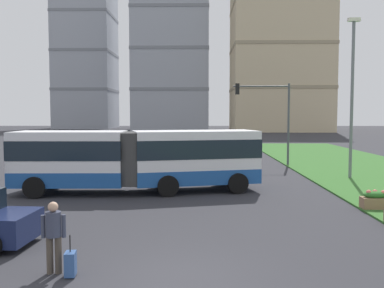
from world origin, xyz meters
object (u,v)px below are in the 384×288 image
(flower_planter_2, at_px, (376,200))
(traffic_light_far_right, at_px, (270,109))
(rolling_suitcase, at_px, (70,264))
(streetlight_median, at_px, (352,92))
(articulated_bus, at_px, (138,159))
(pedestrian_crossing, at_px, (54,232))
(apartment_tower_centre, at_px, (279,50))
(apartment_tower_west, at_px, (86,55))
(car_grey_wagon, at_px, (108,157))
(apartment_tower_westcentre, at_px, (172,55))

(flower_planter_2, distance_m, traffic_light_far_right, 15.33)
(rolling_suitcase, bearing_deg, streetlight_median, 52.15)
(articulated_bus, xyz_separation_m, flower_planter_2, (10.00, -3.81, -1.23))
(pedestrian_crossing, height_order, streetlight_median, streetlight_median)
(articulated_bus, bearing_deg, traffic_light_far_right, 53.03)
(articulated_bus, bearing_deg, apartment_tower_centre, 74.62)
(pedestrian_crossing, bearing_deg, apartment_tower_west, 104.29)
(car_grey_wagon, bearing_deg, rolling_suitcase, -80.37)
(articulated_bus, bearing_deg, flower_planter_2, -20.86)
(car_grey_wagon, xyz_separation_m, flower_planter_2, (13.57, -13.67, -0.33))
(rolling_suitcase, relative_size, flower_planter_2, 0.88)
(pedestrian_crossing, relative_size, apartment_tower_west, 0.04)
(articulated_bus, bearing_deg, apartment_tower_west, 106.09)
(car_grey_wagon, distance_m, streetlight_median, 16.96)
(articulated_bus, distance_m, apartment_tower_centre, 81.11)
(flower_planter_2, bearing_deg, rolling_suitcase, -144.69)
(traffic_light_far_right, distance_m, streetlight_median, 7.52)
(articulated_bus, bearing_deg, apartment_tower_westcentre, 92.46)
(car_grey_wagon, relative_size, flower_planter_2, 4.14)
(pedestrian_crossing, bearing_deg, car_grey_wagon, 98.50)
(rolling_suitcase, bearing_deg, apartment_tower_centre, 76.44)
(flower_planter_2, height_order, apartment_tower_west, apartment_tower_west)
(flower_planter_2, bearing_deg, apartment_tower_west, 110.71)
(articulated_bus, relative_size, streetlight_median, 1.28)
(articulated_bus, relative_size, rolling_suitcase, 12.30)
(apartment_tower_west, height_order, apartment_tower_westcentre, apartment_tower_west)
(pedestrian_crossing, bearing_deg, traffic_light_far_right, 68.05)
(apartment_tower_westcentre, bearing_deg, articulated_bus, -87.54)
(car_grey_wagon, relative_size, apartment_tower_westcentre, 0.13)
(rolling_suitcase, xyz_separation_m, traffic_light_far_right, (8.28, 21.87, 3.88))
(pedestrian_crossing, bearing_deg, apartment_tower_centre, 76.13)
(rolling_suitcase, xyz_separation_m, apartment_tower_centre, (21.09, 87.47, 17.92))
(pedestrian_crossing, bearing_deg, flower_planter_2, 33.38)
(flower_planter_2, bearing_deg, pedestrian_crossing, -146.62)
(streetlight_median, bearing_deg, car_grey_wagon, 160.71)
(flower_planter_2, distance_m, streetlight_median, 9.68)
(articulated_bus, xyz_separation_m, car_grey_wagon, (-3.57, 9.86, -0.90))
(rolling_suitcase, xyz_separation_m, streetlight_median, (11.94, 15.37, 4.81))
(traffic_light_far_right, relative_size, streetlight_median, 0.65)
(rolling_suitcase, relative_size, traffic_light_far_right, 0.16)
(apartment_tower_westcentre, distance_m, apartment_tower_centre, 25.51)
(apartment_tower_westcentre, bearing_deg, pedestrian_crossing, -88.12)
(articulated_bus, relative_size, pedestrian_crossing, 6.86)
(apartment_tower_west, xyz_separation_m, apartment_tower_centre, (48.58, -18.88, -1.55))
(car_grey_wagon, height_order, pedestrian_crossing, pedestrian_crossing)
(articulated_bus, distance_m, traffic_light_far_right, 13.93)
(articulated_bus, bearing_deg, car_grey_wagon, 109.91)
(flower_planter_2, relative_size, apartment_tower_westcentre, 0.03)
(car_grey_wagon, bearing_deg, traffic_light_far_right, 5.27)
(apartment_tower_centre, bearing_deg, flower_planter_2, -97.83)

